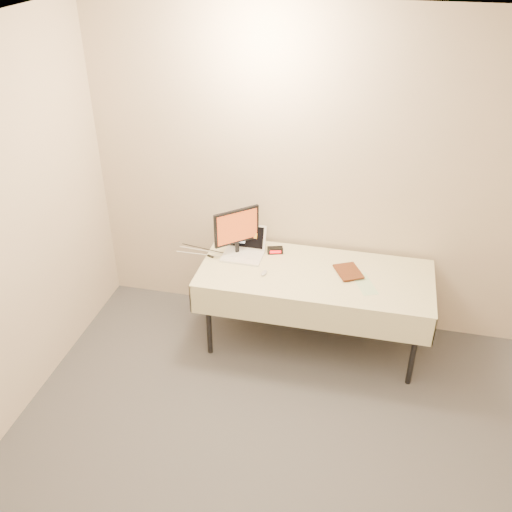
% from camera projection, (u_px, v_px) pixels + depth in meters
% --- Properties ---
extents(back_wall, '(4.00, 0.10, 2.70)m').
position_uv_depth(back_wall, '(327.00, 179.00, 4.61)').
color(back_wall, beige).
rests_on(back_wall, ground).
extents(table, '(1.86, 0.81, 0.74)m').
position_uv_depth(table, '(315.00, 279.00, 4.59)').
color(table, black).
rests_on(table, ground).
extents(laptop, '(0.33, 0.31, 0.22)m').
position_uv_depth(laptop, '(244.00, 248.00, 4.77)').
color(laptop, white).
rests_on(laptop, table).
extents(monitor, '(0.32, 0.29, 0.41)m').
position_uv_depth(monitor, '(237.00, 229.00, 4.67)').
color(monitor, black).
rests_on(monitor, table).
extents(book, '(0.17, 0.10, 0.24)m').
position_uv_depth(book, '(339.00, 262.00, 4.47)').
color(book, brown).
rests_on(book, table).
extents(alarm_clock, '(0.14, 0.09, 0.05)m').
position_uv_depth(alarm_clock, '(275.00, 250.00, 4.80)').
color(alarm_clock, black).
rests_on(alarm_clock, table).
extents(clicker, '(0.06, 0.09, 0.02)m').
position_uv_depth(clicker, '(264.00, 273.00, 4.53)').
color(clicker, '#BCBCBF').
rests_on(clicker, table).
extents(paper_form, '(0.23, 0.33, 0.00)m').
position_uv_depth(paper_form, '(365.00, 284.00, 4.42)').
color(paper_form, '#B8DDB0').
rests_on(paper_form, table).
extents(usb_dongle, '(0.06, 0.04, 0.01)m').
position_uv_depth(usb_dongle, '(211.00, 256.00, 4.76)').
color(usb_dongle, black).
rests_on(usb_dongle, table).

